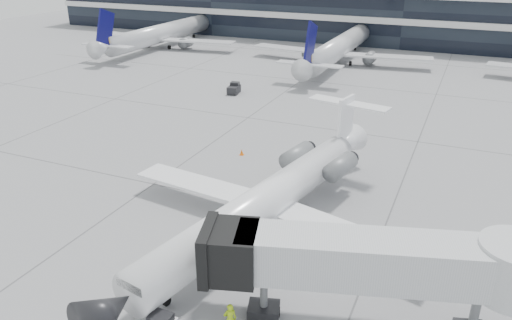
% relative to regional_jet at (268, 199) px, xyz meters
% --- Properties ---
extents(ground, '(220.00, 220.00, 0.00)m').
position_rel_regional_jet_xyz_m(ground, '(-2.05, 2.76, -2.43)').
color(ground, gray).
rests_on(ground, ground).
extents(terminal, '(170.00, 22.00, 10.00)m').
position_rel_regional_jet_xyz_m(terminal, '(-2.05, 84.76, 2.57)').
color(terminal, black).
rests_on(terminal, ground).
extents(bg_jet_left, '(32.00, 40.00, 9.60)m').
position_rel_regional_jet_xyz_m(bg_jet_left, '(-47.05, 57.76, -2.43)').
color(bg_jet_left, silver).
rests_on(bg_jet_left, ground).
extents(bg_jet_center, '(32.00, 40.00, 9.60)m').
position_rel_regional_jet_xyz_m(bg_jet_center, '(-10.05, 57.76, -2.43)').
color(bg_jet_center, silver).
rests_on(bg_jet_center, ground).
extents(regional_jet, '(24.57, 30.62, 7.11)m').
position_rel_regional_jet_xyz_m(regional_jet, '(0.00, 0.00, 0.00)').
color(regional_jet, white).
rests_on(regional_jet, ground).
extents(jet_bridge, '(17.51, 8.02, 5.71)m').
position_rel_regional_jet_xyz_m(jet_bridge, '(9.59, -7.06, 1.73)').
color(jet_bridge, silver).
rests_on(jet_bridge, ground).
extents(ramp_worker, '(0.86, 0.80, 1.97)m').
position_rel_regional_jet_xyz_m(ramp_worker, '(2.34, -10.99, -1.44)').
color(ramp_worker, '#B3E117').
rests_on(ramp_worker, ground).
extents(traffic_cone, '(0.44, 0.44, 0.61)m').
position_rel_regional_jet_xyz_m(traffic_cone, '(-7.76, 11.88, -2.14)').
color(traffic_cone, orange).
rests_on(traffic_cone, ground).
extents(far_tug, '(1.74, 2.56, 1.51)m').
position_rel_regional_jet_xyz_m(far_tug, '(-18.37, 31.88, -1.75)').
color(far_tug, black).
rests_on(far_tug, ground).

